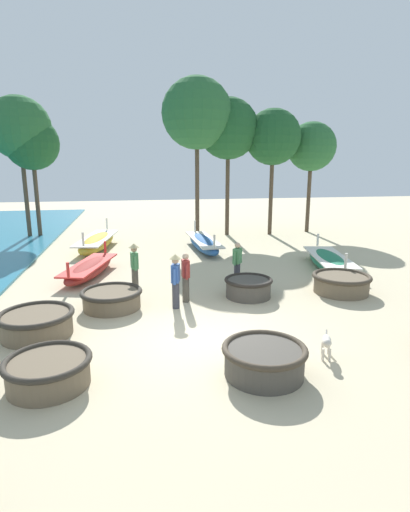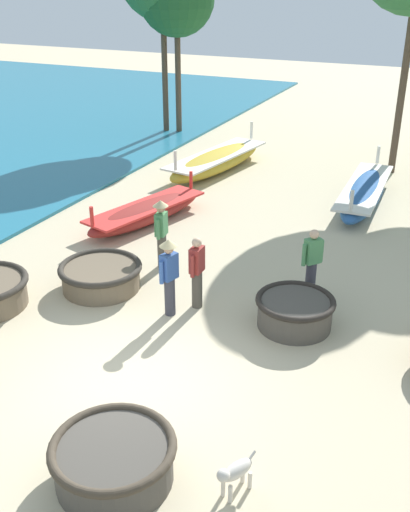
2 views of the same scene
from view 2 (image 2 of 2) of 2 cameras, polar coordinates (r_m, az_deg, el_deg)
ground_plane at (r=10.50m, az=-7.28°, el=-12.09°), size 80.00×80.00×0.00m
coracle_far_left at (r=11.91m, az=8.55°, el=-5.20°), size 1.57×1.57×0.63m
coracle_tilted at (r=8.71m, az=-8.69°, el=-18.60°), size 1.76×1.76×0.64m
coracle_center at (r=13.36m, az=-9.90°, el=-1.83°), size 1.84×1.84×0.58m
long_boat_blue_hull at (r=18.70m, az=14.92°, el=5.87°), size 1.21×5.17×1.17m
long_boat_ochre_hull at (r=16.74m, az=-5.63°, el=4.17°), size 2.06×4.26×1.02m
long_boat_green_hull at (r=21.12m, az=1.11°, el=9.05°), size 2.05×5.33×1.28m
fisherman_crouching at (r=11.90m, az=-3.43°, el=-1.56°), size 0.36×0.51×1.67m
fisherman_standing_right at (r=13.90m, az=-4.18°, el=2.56°), size 0.36×0.52×1.67m
fisherman_by_coracle at (r=12.21m, az=-0.77°, el=-1.42°), size 0.23×0.53×1.57m
fisherman_standing_left at (r=12.78m, az=10.16°, el=-0.55°), size 0.38×0.43×1.57m
dog at (r=8.43m, az=2.85°, el=-19.90°), size 0.40×0.64×0.55m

